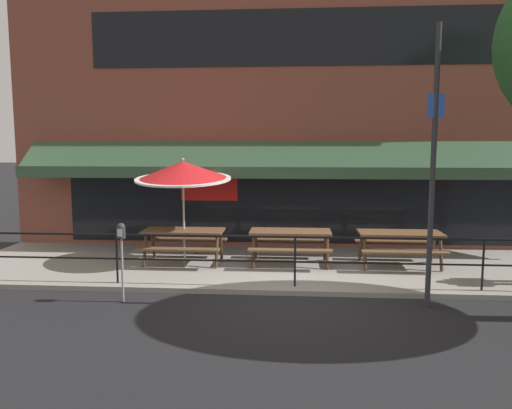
% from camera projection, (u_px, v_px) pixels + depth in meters
% --- Properties ---
extents(ground_plane, '(120.00, 120.00, 0.00)m').
position_uv_depth(ground_plane, '(295.00, 296.00, 9.19)').
color(ground_plane, black).
extents(patio_deck, '(15.00, 4.00, 0.10)m').
position_uv_depth(patio_deck, '(295.00, 267.00, 11.17)').
color(patio_deck, gray).
rests_on(patio_deck, ground).
extents(restaurant_building, '(15.00, 1.60, 7.75)m').
position_uv_depth(restaurant_building, '(296.00, 103.00, 12.90)').
color(restaurant_building, brown).
rests_on(restaurant_building, ground).
extents(patio_railing, '(13.84, 0.04, 0.97)m').
position_uv_depth(patio_railing, '(295.00, 250.00, 9.39)').
color(patio_railing, black).
rests_on(patio_railing, patio_deck).
extents(picnic_table_left, '(1.80, 1.42, 0.76)m').
position_uv_depth(picnic_table_left, '(184.00, 237.00, 11.25)').
color(picnic_table_left, brown).
rests_on(picnic_table_left, patio_deck).
extents(picnic_table_centre, '(1.80, 1.42, 0.76)m').
position_uv_depth(picnic_table_centre, '(290.00, 238.00, 11.14)').
color(picnic_table_centre, brown).
rests_on(picnic_table_centre, patio_deck).
extents(picnic_table_right, '(1.80, 1.42, 0.76)m').
position_uv_depth(picnic_table_right, '(400.00, 239.00, 10.95)').
color(picnic_table_right, brown).
rests_on(picnic_table_right, patio_deck).
extents(patio_umbrella_left, '(2.14, 2.14, 2.39)m').
position_uv_depth(patio_umbrella_left, '(183.00, 171.00, 11.13)').
color(patio_umbrella_left, '#B7B2A8').
rests_on(patio_umbrella_left, patio_deck).
extents(parking_meter_near, '(0.15, 0.16, 1.42)m').
position_uv_depth(parking_meter_near, '(121.00, 238.00, 8.73)').
color(parking_meter_near, gray).
rests_on(parking_meter_near, ground).
extents(street_sign_pole, '(0.28, 0.09, 4.74)m').
position_uv_depth(street_sign_pole, '(433.00, 166.00, 8.28)').
color(street_sign_pole, '#2D2D33').
rests_on(street_sign_pole, ground).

